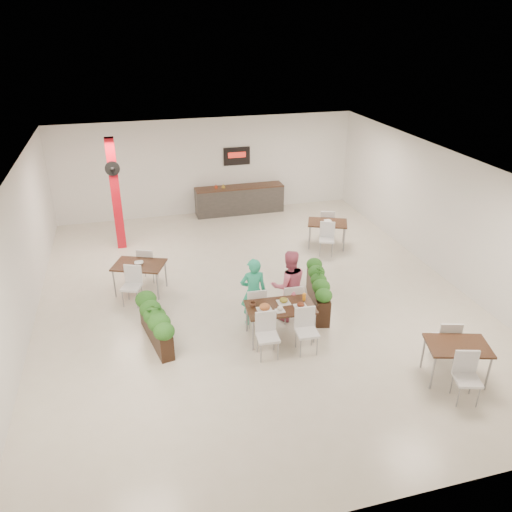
{
  "coord_description": "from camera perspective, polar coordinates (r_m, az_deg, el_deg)",
  "views": [
    {
      "loc": [
        -2.68,
        -10.14,
        6.09
      ],
      "look_at": [
        0.04,
        -0.08,
        1.1
      ],
      "focal_mm": 35.0,
      "sensor_mm": 36.0,
      "label": 1
    }
  ],
  "objects": [
    {
      "name": "red_column",
      "position": [
        14.63,
        -15.75,
        6.91
      ],
      "size": [
        0.4,
        0.41,
        3.2
      ],
      "color": "red",
      "rests_on": "ground"
    },
    {
      "name": "service_counter",
      "position": [
        17.16,
        -1.9,
        6.52
      ],
      "size": [
        3.0,
        0.64,
        2.2
      ],
      "color": "#2F2C29",
      "rests_on": "ground"
    },
    {
      "name": "room_shell",
      "position": [
        11.26,
        -0.28,
        4.31
      ],
      "size": [
        10.1,
        12.1,
        3.22
      ],
      "color": "white",
      "rests_on": "ground"
    },
    {
      "name": "ground",
      "position": [
        12.13,
        -0.26,
        -4.56
      ],
      "size": [
        12.0,
        12.0,
        0.0
      ],
      "primitive_type": "plane",
      "color": "beige",
      "rests_on": "ground"
    },
    {
      "name": "diner_man",
      "position": [
        10.7,
        -0.3,
        -4.13
      ],
      "size": [
        0.6,
        0.41,
        1.57
      ],
      "primitive_type": "imported",
      "rotation": [
        0.0,
        0.0,
        3.08
      ],
      "color": "#28B085",
      "rests_on": "ground"
    },
    {
      "name": "planter_right",
      "position": [
        11.55,
        7.12,
        -3.58
      ],
      "size": [
        0.77,
        1.9,
        1.02
      ],
      "rotation": [
        0.0,
        0.0,
        1.33
      ],
      "color": "black",
      "rests_on": "ground"
    },
    {
      "name": "side_table_b",
      "position": [
        14.64,
        8.15,
        3.39
      ],
      "size": [
        1.32,
        1.66,
        0.92
      ],
      "rotation": [
        0.0,
        0.0,
        -0.4
      ],
      "color": "black",
      "rests_on": "ground"
    },
    {
      "name": "planter_left",
      "position": [
        10.49,
        -11.45,
        -7.3
      ],
      "size": [
        0.66,
        1.69,
        0.89
      ],
      "rotation": [
        0.0,
        0.0,
        1.77
      ],
      "color": "black",
      "rests_on": "ground"
    },
    {
      "name": "side_table_a",
      "position": [
        12.34,
        -13.18,
        -1.41
      ],
      "size": [
        1.4,
        1.66,
        0.92
      ],
      "rotation": [
        0.0,
        0.0,
        -0.39
      ],
      "color": "black",
      "rests_on": "ground"
    },
    {
      "name": "diner_woman",
      "position": [
        10.89,
        3.78,
        -3.41
      ],
      "size": [
        0.84,
        0.67,
        1.65
      ],
      "primitive_type": "imported",
      "rotation": [
        0.0,
        0.0,
        3.08
      ],
      "color": "#DE6283",
      "rests_on": "ground"
    },
    {
      "name": "side_table_c",
      "position": [
        9.93,
        22.0,
        -10.02
      ],
      "size": [
        1.27,
        1.67,
        0.92
      ],
      "rotation": [
        0.0,
        0.0,
        -0.29
      ],
      "color": "black",
      "rests_on": "ground"
    },
    {
      "name": "main_table",
      "position": [
        10.33,
        2.74,
        -6.31
      ],
      "size": [
        1.45,
        1.69,
        0.92
      ],
      "rotation": [
        0.0,
        0.0,
        -0.06
      ],
      "color": "black",
      "rests_on": "ground"
    }
  ]
}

